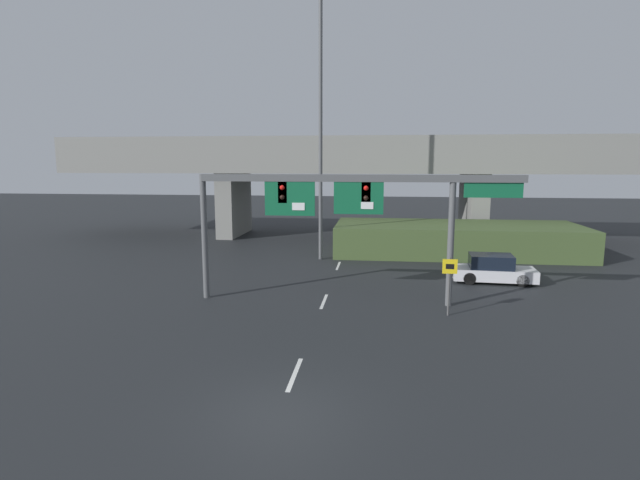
{
  "coord_description": "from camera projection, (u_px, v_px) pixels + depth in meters",
  "views": [
    {
      "loc": [
        2.44,
        -11.67,
        6.32
      ],
      "look_at": [
        0.0,
        8.73,
        3.08
      ],
      "focal_mm": 28.0,
      "sensor_mm": 36.0,
      "label": 1
    }
  ],
  "objects": [
    {
      "name": "speed_limit_sign",
      "position": [
        449.0,
        278.0,
        20.44
      ],
      "size": [
        0.6,
        0.11,
        2.44
      ],
      "color": "#4C4C4C",
      "rests_on": "ground"
    },
    {
      "name": "lane_markings",
      "position": [
        332.0,
        281.0,
        26.65
      ],
      "size": [
        0.14,
        42.06,
        0.01
      ],
      "color": "silver",
      "rests_on": "ground"
    },
    {
      "name": "signal_gantry",
      "position": [
        345.0,
        200.0,
        21.94
      ],
      "size": [
        14.28,
        0.44,
        5.76
      ],
      "color": "#515456",
      "rests_on": "ground"
    },
    {
      "name": "highway_light_pole_near",
      "position": [
        321.0,
        124.0,
        31.27
      ],
      "size": [
        0.7,
        0.36,
        16.55
      ],
      "color": "#515456",
      "rests_on": "ground"
    },
    {
      "name": "parked_sedan_near_right",
      "position": [
        493.0,
        270.0,
        26.32
      ],
      "size": [
        4.31,
        2.05,
        1.47
      ],
      "rotation": [
        0.0,
        0.0,
        -0.07
      ],
      "color": "silver",
      "rests_on": "ground"
    },
    {
      "name": "overpass_bridge",
      "position": [
        351.0,
        165.0,
        41.45
      ],
      "size": [
        47.42,
        7.79,
        8.26
      ],
      "color": "gray",
      "rests_on": "ground"
    },
    {
      "name": "grass_embankment",
      "position": [
        457.0,
        239.0,
        34.47
      ],
      "size": [
        16.6,
        6.57,
        2.04
      ],
      "color": "#42562D",
      "rests_on": "ground"
    },
    {
      "name": "ground_plane",
      "position": [
        279.0,
        412.0,
        12.72
      ],
      "size": [
        160.0,
        160.0,
        0.0
      ],
      "primitive_type": "plane",
      "color": "black"
    }
  ]
}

